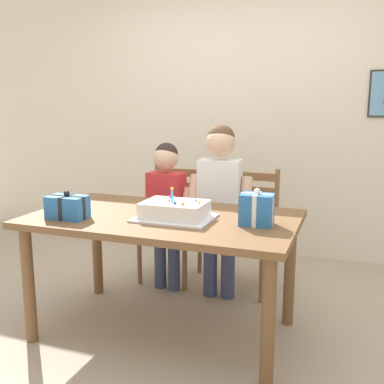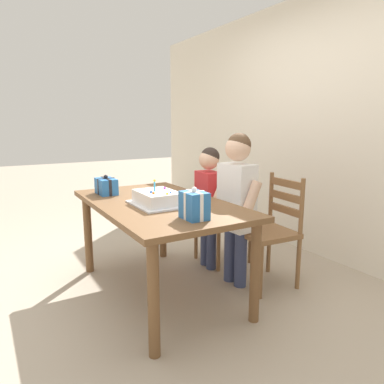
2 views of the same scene
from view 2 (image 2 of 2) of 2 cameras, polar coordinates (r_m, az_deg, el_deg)
ground_plane at (r=3.02m, az=-5.07°, el=-15.57°), size 20.00×20.00×0.00m
back_wall at (r=3.83m, az=20.13°, el=9.63°), size 6.40×0.11×2.60m
dining_table at (r=2.79m, az=-5.30°, el=-3.41°), size 1.58×0.91×0.75m
birthday_cake at (r=2.65m, az=-5.51°, el=-1.03°), size 0.44×0.34×0.19m
gift_box_red_large at (r=2.25m, az=0.37°, el=-2.13°), size 0.18×0.14×0.21m
gift_box_beside_cake at (r=3.12m, az=-13.45°, el=0.90°), size 0.23×0.14×0.17m
chair_left at (r=3.53m, az=5.51°, el=-3.51°), size 0.43×0.43×0.92m
chair_right at (r=3.07m, az=12.33°, el=-5.95°), size 0.45×0.45×0.92m
child_older at (r=2.94m, az=7.10°, el=-0.40°), size 0.47×0.27×1.27m
child_younger at (r=3.29m, az=2.65°, el=-0.61°), size 0.42×0.24×1.13m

